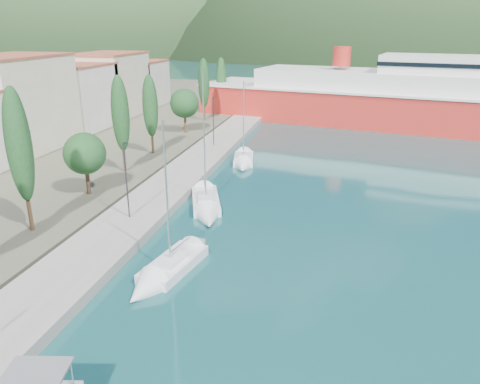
# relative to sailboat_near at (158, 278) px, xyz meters

# --- Properties ---
(ground) EXTENTS (1400.00, 1400.00, 0.00)m
(ground) POSITION_rel_sailboat_near_xyz_m (3.42, 114.12, -0.30)
(ground) COLOR #16494C
(quay) EXTENTS (5.00, 88.00, 0.80)m
(quay) POSITION_rel_sailboat_near_xyz_m (-5.58, 20.12, 0.10)
(quay) COLOR gray
(quay) RESTS_ON ground
(town_buildings) EXTENTS (9.20, 69.20, 11.30)m
(town_buildings) POSITION_rel_sailboat_near_xyz_m (-28.58, 31.02, 5.27)
(town_buildings) COLOR beige
(town_buildings) RESTS_ON land_strip
(tree_row) EXTENTS (4.08, 62.76, 10.79)m
(tree_row) POSITION_rel_sailboat_near_xyz_m (-11.71, 26.08, 5.46)
(tree_row) COLOR #47301E
(tree_row) RESTS_ON land_strip
(lamp_posts) EXTENTS (0.15, 45.18, 6.06)m
(lamp_posts) POSITION_rel_sailboat_near_xyz_m (-5.58, 9.05, 3.79)
(lamp_posts) COLOR #2D2D33
(lamp_posts) RESTS_ON quay
(sailboat_near) EXTENTS (3.66, 7.92, 10.96)m
(sailboat_near) POSITION_rel_sailboat_near_xyz_m (0.00, 0.00, 0.00)
(sailboat_near) COLOR silver
(sailboat_near) RESTS_ON ground
(sailboat_mid) EXTENTS (5.22, 9.15, 12.79)m
(sailboat_mid) POSITION_rel_sailboat_near_xyz_m (-0.33, 11.64, 0.01)
(sailboat_mid) COLOR silver
(sailboat_mid) RESTS_ON ground
(sailboat_far) EXTENTS (3.49, 7.29, 10.28)m
(sailboat_far) POSITION_rel_sailboat_near_xyz_m (-0.45, 26.41, -0.01)
(sailboat_far) COLOR silver
(sailboat_far) RESTS_ON ground
(ferry) EXTENTS (65.31, 26.15, 12.69)m
(ferry) POSITION_rel_sailboat_near_xyz_m (18.06, 54.53, 3.56)
(ferry) COLOR red
(ferry) RESTS_ON ground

